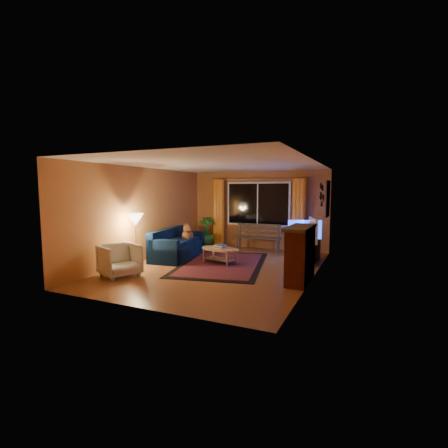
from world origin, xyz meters
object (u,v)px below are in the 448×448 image
at_px(sofa, 178,244).
at_px(armchair, 120,259).
at_px(tv_console, 308,252).
at_px(bench, 258,244).
at_px(floor_lamp, 136,241).
at_px(coffee_table, 220,256).

height_order(sofa, armchair, sofa).
bearing_deg(tv_console, armchair, -136.51).
bearing_deg(bench, floor_lamp, -126.78).
bearing_deg(armchair, tv_console, -24.09).
relative_size(armchair, tv_console, 0.60).
bearing_deg(coffee_table, armchair, -126.24).
xyz_separation_m(floor_lamp, coffee_table, (1.74, 1.16, -0.45)).
distance_m(sofa, armchair, 2.20).
height_order(sofa, tv_console, sofa).
height_order(armchair, coffee_table, armchair).
distance_m(armchair, coffee_table, 2.52).
height_order(floor_lamp, tv_console, floor_lamp).
bearing_deg(sofa, armchair, -100.51).
xyz_separation_m(sofa, coffee_table, (1.38, -0.17, -0.20)).
height_order(floor_lamp, coffee_table, floor_lamp).
xyz_separation_m(sofa, tv_console, (3.42, 0.97, -0.13)).
xyz_separation_m(sofa, floor_lamp, (-0.36, -1.33, 0.25)).
bearing_deg(coffee_table, bench, 80.95).
height_order(sofa, floor_lamp, floor_lamp).
bearing_deg(tv_console, sofa, -162.56).
xyz_separation_m(armchair, tv_console, (3.53, 3.17, -0.12)).
bearing_deg(coffee_table, sofa, 173.06).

